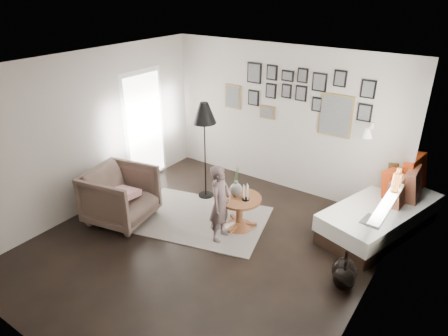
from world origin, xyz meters
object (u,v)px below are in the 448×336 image
Objects in this scene: armchair at (121,196)px; demijohn_large at (344,271)px; daybed at (382,210)px; floor_lamp at (204,117)px; magazine_basket at (106,213)px; pedestal_table at (239,214)px; vase at (236,187)px; demijohn_small at (344,278)px; child at (220,204)px.

armchair reaches higher than demijohn_large.
daybed is 1.30× the size of floor_lamp.
floor_lamp is 2.21m from magazine_basket.
pedestal_table is 0.39× the size of floor_lamp.
vase is 1.19× the size of magazine_basket.
armchair is (-3.51, -2.11, 0.11)m from daybed.
floor_lamp is at bearing -36.23° from armchair.
demijohn_small is at bearing -73.13° from daybed.
demijohn_large is at bearing 12.78° from magazine_basket.
daybed is 3.18m from floor_lamp.
pedestal_table is at bearing -129.36° from daybed.
vase is 2.03m from demijohn_small.
floor_lamp is (0.64, 1.39, 1.06)m from armchair.
daybed is at bearing 88.36° from demijohn_large.
magazine_basket is 0.85× the size of demijohn_large.
daybed is 1.88× the size of child.
magazine_basket is 3.67m from demijohn_large.
pedestal_table is at bearing 170.26° from demijohn_large.
demijohn_small is at bearing -70.84° from demijohn_large.
magazine_basket is at bearing 141.59° from armchair.
magazine_basket is (-1.71, -1.14, -0.48)m from vase.
floor_lamp reaches higher than child.
daybed is 4.32m from magazine_basket.
daybed is 1.54m from demijohn_large.
daybed is (1.84, 1.22, 0.08)m from pedestal_table.
pedestal_table reaches higher than magazine_basket.
daybed is at bearing 33.70° from pedestal_table.
magazine_basket is at bearing 104.16° from child.
vase is 1.01× the size of demijohn_large.
vase reaches higher than demijohn_large.
armchair is 0.56× the size of floor_lamp.
demijohn_small is (-0.00, -1.65, -0.16)m from daybed.
magazine_basket is 3.69m from demijohn_small.
child is at bearing -43.45° from floor_lamp.
floor_lamp is at bearing 162.10° from demijohn_small.
demijohn_large reaches higher than magazine_basket.
pedestal_table is 0.56× the size of child.
child is at bearing 179.50° from demijohn_small.
armchair is at bearing -131.99° from daybed.
magazine_basket is at bearing -146.30° from vase.
pedestal_table is 1.89m from demijohn_small.
demijohn_small is (3.62, 0.69, -0.04)m from magazine_basket.
child is (-1.91, 0.02, 0.44)m from demijohn_small.
armchair is 3.55m from demijohn_small.
child is at bearing -89.17° from vase.
daybed is 1.66m from demijohn_small.
armchair reaches higher than pedestal_table.
magazine_basket is at bearing -130.17° from daybed.
pedestal_table is 1.70m from floor_lamp.
magazine_basket is 1.90m from child.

